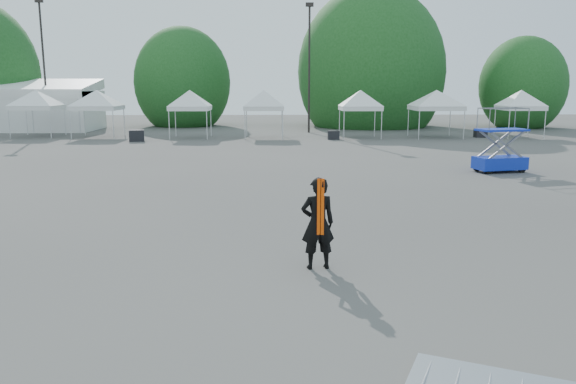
{
  "coord_description": "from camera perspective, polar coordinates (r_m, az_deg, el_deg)",
  "views": [
    {
      "loc": [
        0.13,
        -12.17,
        3.58
      ],
      "look_at": [
        0.47,
        -0.08,
        1.3
      ],
      "focal_mm": 35.0,
      "sensor_mm": 36.0,
      "label": 1
    }
  ],
  "objects": [
    {
      "name": "marquee",
      "position": [
        52.13,
        -26.99,
        7.77
      ],
      "size": [
        15.0,
        6.25,
        4.23
      ],
      "color": "white",
      "rests_on": "ground"
    },
    {
      "name": "tent_f",
      "position": [
        39.87,
        7.38,
        9.85
      ],
      "size": [
        3.91,
        3.91,
        3.88
      ],
      "color": "silver",
      "rests_on": "ground"
    },
    {
      "name": "man",
      "position": [
        11.09,
        3.04,
        -3.18
      ],
      "size": [
        0.73,
        0.54,
        1.85
      ],
      "rotation": [
        0.0,
        0.0,
        3.29
      ],
      "color": "black",
      "rests_on": "ground"
    },
    {
      "name": "crate_east",
      "position": [
        42.38,
        18.97,
        5.69
      ],
      "size": [
        0.83,
        0.66,
        0.62
      ],
      "primitive_type": "cube",
      "rotation": [
        0.0,
        0.0,
        0.06
      ],
      "color": "black",
      "rests_on": "ground"
    },
    {
      "name": "tent_d",
      "position": [
        40.04,
        -9.95,
        9.78
      ],
      "size": [
        3.89,
        3.89,
        3.88
      ],
      "color": "silver",
      "rests_on": "ground"
    },
    {
      "name": "scissor_lift",
      "position": [
        25.32,
        20.84,
        4.96
      ],
      "size": [
        2.27,
        1.49,
        2.7
      ],
      "rotation": [
        0.0,
        0.0,
        0.22
      ],
      "color": "#0C2CA6",
      "rests_on": "ground"
    },
    {
      "name": "crate_mid",
      "position": [
        38.62,
        4.64,
        5.78
      ],
      "size": [
        0.79,
        0.62,
        0.6
      ],
      "primitive_type": "cube",
      "rotation": [
        0.0,
        0.0,
        -0.02
      ],
      "color": "black",
      "rests_on": "ground"
    },
    {
      "name": "tent_h",
      "position": [
        43.15,
        22.61,
        9.19
      ],
      "size": [
        3.82,
        3.82,
        3.88
      ],
      "color": "silver",
      "rests_on": "ground"
    },
    {
      "name": "tree_mid_e",
      "position": [
        51.95,
        8.41,
        11.97
      ],
      "size": [
        5.12,
        5.12,
        7.79
      ],
      "color": "#382314",
      "rests_on": "ground"
    },
    {
      "name": "crate_west",
      "position": [
        38.47,
        -15.12,
        5.54
      ],
      "size": [
        1.11,
        0.94,
        0.75
      ],
      "primitive_type": "cube",
      "rotation": [
        0.0,
        0.0,
        0.22
      ],
      "color": "black",
      "rests_on": "ground"
    },
    {
      "name": "tree_far_e",
      "position": [
        53.82,
        22.73,
        9.93
      ],
      "size": [
        3.84,
        3.84,
        5.84
      ],
      "color": "#382314",
      "rests_on": "ground"
    },
    {
      "name": "tent_c",
      "position": [
        42.32,
        -18.87,
        9.42
      ],
      "size": [
        4.4,
        4.4,
        3.88
      ],
      "color": "silver",
      "rests_on": "ground"
    },
    {
      "name": "tent_e",
      "position": [
        39.62,
        -2.48,
        9.92
      ],
      "size": [
        3.91,
        3.91,
        3.88
      ],
      "color": "silver",
      "rests_on": "ground"
    },
    {
      "name": "tree_mid_w",
      "position": [
        52.8,
        -10.65,
        10.89
      ],
      "size": [
        4.16,
        4.16,
        6.33
      ],
      "color": "#382314",
      "rests_on": "ground"
    },
    {
      "name": "tent_b",
      "position": [
        44.49,
        -24.25,
        9.09
      ],
      "size": [
        4.28,
        4.28,
        3.88
      ],
      "color": "silver",
      "rests_on": "ground"
    },
    {
      "name": "light_pole_east",
      "position": [
        44.31,
        2.17,
        13.19
      ],
      "size": [
        0.6,
        0.25,
        9.8
      ],
      "color": "black",
      "rests_on": "ground"
    },
    {
      "name": "tent_g",
      "position": [
        41.25,
        14.85,
        9.61
      ],
      "size": [
        4.66,
        4.66,
        3.88
      ],
      "color": "silver",
      "rests_on": "ground"
    },
    {
      "name": "light_pole_west",
      "position": [
        49.65,
        -23.59,
        12.35
      ],
      "size": [
        0.6,
        0.25,
        10.3
      ],
      "color": "black",
      "rests_on": "ground"
    },
    {
      "name": "ground",
      "position": [
        12.69,
        -2.14,
        -5.72
      ],
      "size": [
        120.0,
        120.0,
        0.0
      ],
      "primitive_type": "plane",
      "color": "#474442",
      "rests_on": "ground"
    }
  ]
}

